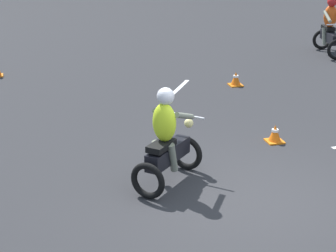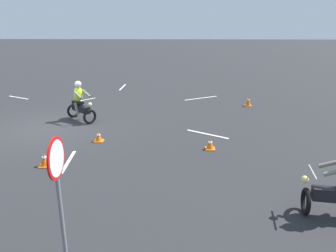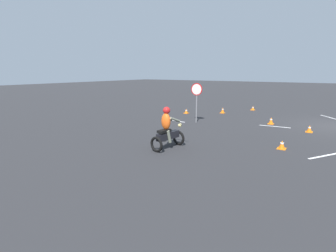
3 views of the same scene
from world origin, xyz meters
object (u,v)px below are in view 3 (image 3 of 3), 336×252
stop_sign (197,95)px  traffic_cone_near_left (223,110)px  motorcycle_rider_background (167,131)px  traffic_cone_mid_left (282,145)px  traffic_cone_far_left (309,129)px  traffic_cone_near_right (253,108)px  traffic_cone_far_right (271,121)px  traffic_cone_far_center (186,111)px

stop_sign → traffic_cone_near_left: 4.41m
motorcycle_rider_background → traffic_cone_mid_left: bearing=40.8°
traffic_cone_near_left → traffic_cone_far_left: (-5.86, 3.38, -0.03)m
traffic_cone_mid_left → traffic_cone_near_right: bearing=-68.8°
stop_sign → traffic_cone_mid_left: (-5.26, 3.01, -1.47)m
traffic_cone_near_left → traffic_cone_far_left: size_ratio=1.20×
stop_sign → traffic_cone_near_left: bearing=-90.3°
traffic_cone_far_right → traffic_cone_far_left: 2.32m
motorcycle_rider_background → traffic_cone_mid_left: motorcycle_rider_background is taller
traffic_cone_far_right → traffic_cone_mid_left: bearing=106.3°
traffic_cone_near_left → traffic_cone_mid_left: 8.89m
traffic_cone_far_center → traffic_cone_far_left: traffic_cone_far_left is taller
traffic_cone_near_left → traffic_cone_far_center: size_ratio=1.30×
stop_sign → traffic_cone_far_center: size_ratio=7.19×
traffic_cone_near_left → traffic_cone_far_right: traffic_cone_near_left is taller
traffic_cone_mid_left → traffic_cone_far_left: bearing=-99.2°
traffic_cone_mid_left → traffic_cone_near_left: bearing=-53.8°
traffic_cone_far_center → traffic_cone_mid_left: bearing=142.6°
motorcycle_rider_background → traffic_cone_near_right: size_ratio=5.19×
traffic_cone_mid_left → traffic_cone_far_center: 9.32m
traffic_cone_near_left → traffic_cone_far_right: (-3.81, 2.29, -0.01)m
traffic_cone_near_right → traffic_cone_mid_left: (-3.81, 9.85, 0.01)m
motorcycle_rider_background → traffic_cone_mid_left: (-3.78, -2.38, -0.56)m
motorcycle_rider_background → traffic_cone_near_right: motorcycle_rider_background is taller
stop_sign → traffic_cone_far_center: stop_sign is taller
traffic_cone_near_left → traffic_cone_mid_left: size_ratio=1.21×
traffic_cone_far_right → traffic_cone_near_right: bearing=-64.4°
traffic_cone_near_right → traffic_cone_mid_left: bearing=111.2°
stop_sign → traffic_cone_far_left: 6.11m
traffic_cone_near_right → traffic_cone_far_right: 5.50m
traffic_cone_near_left → traffic_cone_far_right: 4.44m
motorcycle_rider_background → traffic_cone_near_left: 9.68m
stop_sign → traffic_cone_mid_left: stop_sign is taller
motorcycle_rider_background → traffic_cone_far_right: 7.65m
motorcycle_rider_background → traffic_cone_far_center: size_ratio=5.19×
traffic_cone_near_right → traffic_cone_far_right: bearing=115.6°
traffic_cone_near_left → traffic_cone_near_right: size_ratio=1.30×
motorcycle_rider_background → traffic_cone_far_center: motorcycle_rider_background is taller
motorcycle_rider_background → traffic_cone_far_center: bearing=122.9°
stop_sign → traffic_cone_near_right: stop_sign is taller
traffic_cone_near_left → traffic_cone_far_right: bearing=149.0°
stop_sign → traffic_cone_far_center: (2.14, -2.66, -1.48)m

